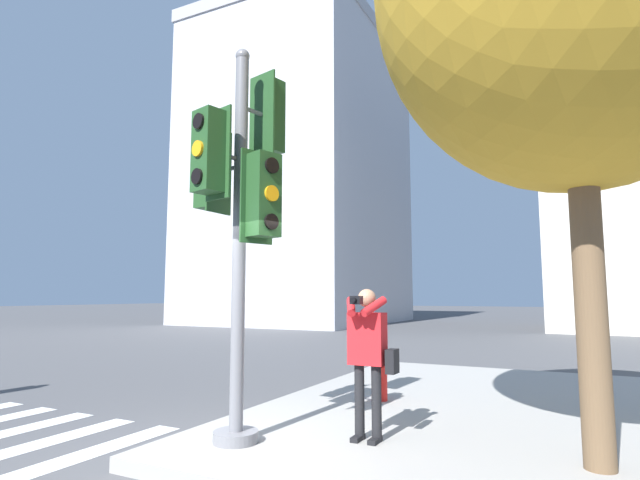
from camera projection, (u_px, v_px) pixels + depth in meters
The scene contains 6 objects.
ground_plane at pixel (184, 465), 5.09m from camera, with size 160.00×160.00×0.00m, color #4C4C4F.
sidewalk_corner at pixel (568, 420), 6.64m from camera, with size 8.00×8.00×0.15m.
traffic_signal_pole at pixel (239, 191), 5.65m from camera, with size 1.20×1.21×4.45m.
person_photographer at pixel (368, 349), 5.53m from camera, with size 0.58×0.54×1.65m.
fire_hydrant at pixel (381, 379), 7.52m from camera, with size 0.18×0.24×0.63m.
building_left at pixel (302, 176), 33.71m from camera, with size 11.26×13.64×19.55m.
Camera 1 is at (3.64, -4.12, 1.73)m, focal length 28.00 mm.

